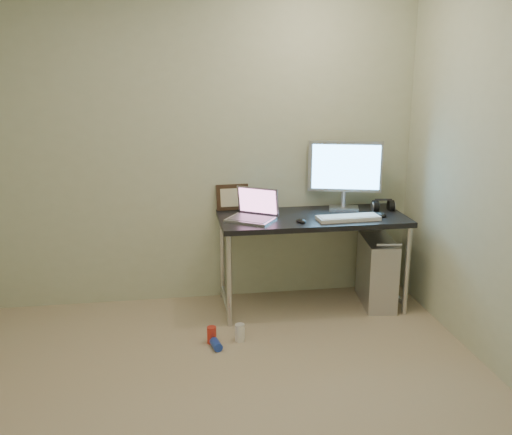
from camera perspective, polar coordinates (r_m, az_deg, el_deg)
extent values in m
plane|color=tan|center=(3.34, -3.40, -19.43)|extent=(3.50, 3.50, 0.00)
cube|color=beige|center=(4.55, -5.78, 6.85)|extent=(3.50, 0.02, 2.50)
cube|color=black|center=(4.47, 5.65, -0.09)|extent=(1.45, 0.64, 0.04)
cylinder|color=silver|center=(4.21, -2.69, -6.38)|extent=(0.04, 0.04, 0.71)
cylinder|color=silver|center=(4.73, -3.42, -3.95)|extent=(0.04, 0.04, 0.71)
cylinder|color=silver|center=(4.55, 14.86, -5.21)|extent=(0.04, 0.04, 0.71)
cylinder|color=silver|center=(5.04, 12.36, -3.09)|extent=(0.04, 0.04, 0.71)
cylinder|color=silver|center=(4.57, -3.03, -8.33)|extent=(0.04, 0.56, 0.04)
cylinder|color=silver|center=(4.89, 13.35, -7.14)|extent=(0.04, 0.56, 0.04)
cube|color=silver|center=(4.74, 11.99, -5.28)|extent=(0.29, 0.55, 0.55)
cylinder|color=silver|center=(4.45, 13.17, -2.67)|extent=(0.20, 0.05, 0.03)
cylinder|color=silver|center=(4.84, 11.27, -1.13)|extent=(0.20, 0.05, 0.03)
cylinder|color=black|center=(4.95, 10.30, -2.76)|extent=(0.01, 0.16, 0.69)
cylinder|color=black|center=(4.97, 11.35, -2.99)|extent=(0.02, 0.11, 0.71)
cylinder|color=red|center=(4.08, -4.46, -11.63)|extent=(0.08, 0.08, 0.12)
cylinder|color=white|center=(4.10, -1.62, -11.44)|extent=(0.08, 0.08, 0.13)
cylinder|color=blue|center=(4.02, -4.00, -12.56)|extent=(0.08, 0.12, 0.06)
cube|color=silver|center=(4.30, -0.54, -0.21)|extent=(0.41, 0.39, 0.02)
cube|color=slate|center=(4.30, -0.54, -0.07)|extent=(0.36, 0.33, 0.00)
cube|color=#98989F|center=(4.39, 0.19, 1.68)|extent=(0.31, 0.23, 0.22)
cube|color=#764263|center=(4.39, 0.20, 1.65)|extent=(0.28, 0.20, 0.19)
cube|color=silver|center=(4.70, 8.77, 0.93)|extent=(0.27, 0.23, 0.02)
cylinder|color=silver|center=(4.71, 8.73, 1.85)|extent=(0.04, 0.04, 0.13)
cube|color=silver|center=(4.65, 8.90, 5.05)|extent=(0.58, 0.20, 0.41)
cube|color=#57AFFA|center=(4.62, 8.99, 5.00)|extent=(0.52, 0.15, 0.35)
cube|color=white|center=(4.39, 9.21, -0.04)|extent=(0.48, 0.18, 0.03)
ellipsoid|color=black|center=(4.53, 12.35, 0.37)|extent=(0.10, 0.13, 0.04)
ellipsoid|color=black|center=(4.27, 4.54, -0.26)|extent=(0.09, 0.11, 0.03)
cylinder|color=black|center=(4.71, 11.86, 1.05)|extent=(0.05, 0.11, 0.11)
cylinder|color=black|center=(4.75, 13.30, 1.10)|extent=(0.05, 0.11, 0.11)
cube|color=black|center=(4.71, 12.62, 1.75)|extent=(0.14, 0.03, 0.01)
cube|color=black|center=(4.62, -2.36, 2.05)|extent=(0.27, 0.09, 0.21)
cylinder|color=silver|center=(4.64, 0.63, 1.36)|extent=(0.01, 0.01, 0.09)
cylinder|color=white|center=(4.63, 0.64, 2.01)|extent=(0.04, 0.03, 0.04)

